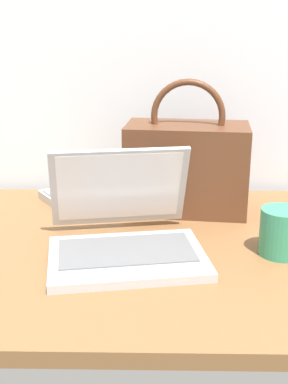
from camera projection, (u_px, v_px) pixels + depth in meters
The scene contains 5 objects.
desk at pixel (159, 251), 1.10m from camera, with size 1.60×0.76×0.03m.
laptop at pixel (124, 232), 1.05m from camera, with size 0.35×0.34×0.21m.
coffee_mug at pixel (283, 231), 1.04m from camera, with size 0.13×0.09×0.10m.
remote_control_far at pixel (58, 200), 1.34m from camera, with size 0.13×0.16×0.02m.
handbag at pixel (187, 166), 1.27m from camera, with size 0.32×0.19×0.33m.
Camera 1 is at (-0.01, -1.00, 0.48)m, focal length 47.53 mm.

